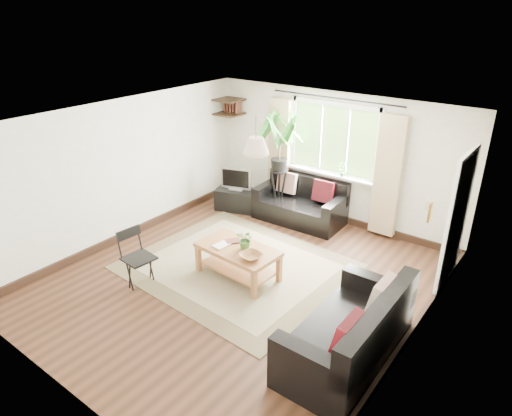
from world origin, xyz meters
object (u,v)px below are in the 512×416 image
Objects in this scene: sofa_right at (347,328)px; sofa_back at (300,202)px; palm_stand at (279,166)px; tv_stand at (236,199)px; folding_chair at (139,259)px; coffee_table at (238,262)px.

sofa_back is at bearing -139.55° from sofa_right.
palm_stand is at bearing -134.17° from sofa_right.
tv_stand is 0.39× the size of palm_stand.
sofa_right reaches higher than tv_stand.
palm_stand is 2.37× the size of folding_chair.
folding_chair is (-3.08, -0.42, -0.01)m from sofa_right.
palm_stand reaches higher than sofa_right.
coffee_table reaches higher than tv_stand.
sofa_right is 0.91× the size of palm_stand.
coffee_table is at bearing -84.65° from sofa_back.
sofa_right reaches higher than sofa_back.
sofa_back is 1.94× the size of folding_chair.
palm_stand is at bearing 0.73° from tv_stand.
coffee_table is (-2.08, 0.59, -0.18)m from sofa_right.
folding_chair reaches higher than tv_stand.
sofa_right is 2.33× the size of tv_stand.
tv_stand is at bearing -169.14° from sofa_back.
sofa_right is 2.16× the size of folding_chair.
folding_chair is at bearing -82.07° from sofa_right.
palm_stand reaches higher than folding_chair.
palm_stand is at bearing 109.28° from coffee_table.
tv_stand is (-1.29, -0.30, -0.18)m from sofa_back.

